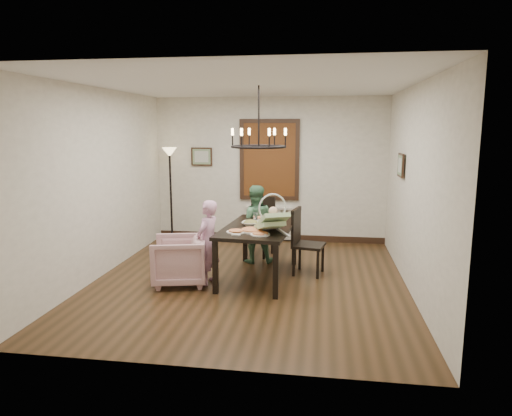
% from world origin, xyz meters
% --- Properties ---
extents(room_shell, '(4.51, 5.00, 2.81)m').
position_xyz_m(room_shell, '(0.00, 0.37, 1.40)').
color(room_shell, '#4A2F19').
rests_on(room_shell, ground).
extents(dining_table, '(1.10, 1.76, 0.79)m').
position_xyz_m(dining_table, '(0.12, 0.16, 0.70)').
color(dining_table, black).
rests_on(dining_table, room_shell).
extents(chair_far, '(0.56, 0.56, 1.04)m').
position_xyz_m(chair_far, '(-0.06, 1.37, 0.52)').
color(chair_far, black).
rests_on(chair_far, room_shell).
extents(chair_right, '(0.53, 0.53, 1.02)m').
position_xyz_m(chair_right, '(0.85, 0.45, 0.51)').
color(chair_right, black).
rests_on(chair_right, room_shell).
extents(armchair, '(0.90, 0.89, 0.69)m').
position_xyz_m(armchair, '(-0.97, -0.26, 0.34)').
color(armchair, beige).
rests_on(armchair, room_shell).
extents(elderly_woman, '(0.34, 0.42, 1.01)m').
position_xyz_m(elderly_woman, '(-0.56, -0.19, 0.50)').
color(elderly_woman, '#CB8FB1').
rests_on(elderly_woman, room_shell).
extents(seated_man, '(0.59, 0.50, 1.07)m').
position_xyz_m(seated_man, '(-0.06, 0.96, 0.54)').
color(seated_man, '#487953').
rests_on(seated_man, room_shell).
extents(baby_bouncer, '(0.62, 0.70, 0.38)m').
position_xyz_m(baby_bouncer, '(0.36, -0.27, 0.98)').
color(baby_bouncer, '#A9CA8B').
rests_on(baby_bouncer, dining_table).
extents(salad_bowl, '(0.32, 0.32, 0.08)m').
position_xyz_m(salad_bowl, '(0.00, 0.15, 0.83)').
color(salad_bowl, white).
rests_on(salad_bowl, dining_table).
extents(pizza_platter, '(0.34, 0.34, 0.04)m').
position_xyz_m(pizza_platter, '(0.08, -0.21, 0.81)').
color(pizza_platter, tan).
rests_on(pizza_platter, dining_table).
extents(drinking_glass, '(0.07, 0.07, 0.14)m').
position_xyz_m(drinking_glass, '(0.24, 0.18, 0.86)').
color(drinking_glass, silver).
rests_on(drinking_glass, dining_table).
extents(window_blinds, '(1.00, 0.03, 1.40)m').
position_xyz_m(window_blinds, '(0.00, 2.46, 1.60)').
color(window_blinds, brown).
rests_on(window_blinds, room_shell).
extents(radiator, '(0.92, 0.12, 0.62)m').
position_xyz_m(radiator, '(0.00, 2.48, 0.35)').
color(radiator, silver).
rests_on(radiator, room_shell).
extents(picture_back, '(0.42, 0.03, 0.36)m').
position_xyz_m(picture_back, '(-1.35, 2.47, 1.65)').
color(picture_back, black).
rests_on(picture_back, room_shell).
extents(picture_right, '(0.03, 0.42, 0.36)m').
position_xyz_m(picture_right, '(2.21, 0.90, 1.65)').
color(picture_right, black).
rests_on(picture_right, room_shell).
extents(floor_lamp, '(0.30, 0.30, 1.80)m').
position_xyz_m(floor_lamp, '(-1.90, 2.15, 0.90)').
color(floor_lamp, black).
rests_on(floor_lamp, room_shell).
extents(chandelier, '(0.80, 0.80, 0.04)m').
position_xyz_m(chandelier, '(0.12, 0.16, 1.95)').
color(chandelier, black).
rests_on(chandelier, room_shell).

